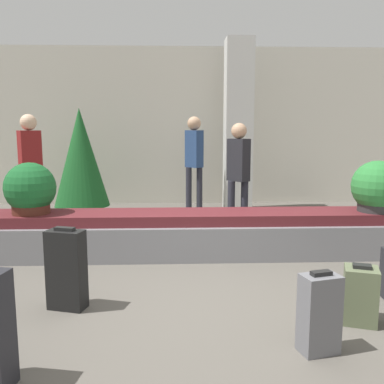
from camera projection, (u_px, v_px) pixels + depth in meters
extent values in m
plane|color=#59544C|center=(199.00, 304.00, 3.88)|extent=(18.00, 18.00, 0.00)
cube|color=beige|center=(185.00, 127.00, 8.84)|extent=(18.00, 0.06, 3.20)
cube|color=gray|center=(192.00, 238.00, 5.37)|extent=(6.32, 0.77, 0.42)
cube|color=#5B1E23|center=(192.00, 217.00, 5.32)|extent=(6.07, 0.61, 0.13)
cube|color=silver|center=(238.00, 127.00, 8.03)|extent=(0.50, 0.50, 3.20)
cube|color=#5B6647|center=(360.00, 295.00, 3.49)|extent=(0.33, 0.32, 0.46)
cube|color=black|center=(362.00, 266.00, 3.45)|extent=(0.16, 0.13, 0.03)
cube|color=black|center=(66.00, 270.00, 3.74)|extent=(0.36, 0.26, 0.71)
cube|color=black|center=(65.00, 229.00, 3.69)|extent=(0.19, 0.11, 0.03)
cube|color=slate|center=(319.00, 314.00, 3.02)|extent=(0.30, 0.24, 0.57)
cube|color=black|center=(321.00, 273.00, 2.97)|extent=(0.16, 0.10, 0.03)
cylinder|color=#2D2D2D|center=(376.00, 206.00, 5.33)|extent=(0.45, 0.45, 0.15)
sphere|color=#2D7F38|center=(378.00, 186.00, 5.30)|extent=(0.63, 0.63, 0.63)
cylinder|color=#4C2319|center=(31.00, 207.00, 5.21)|extent=(0.45, 0.45, 0.15)
sphere|color=#195B28|center=(30.00, 188.00, 5.17)|extent=(0.62, 0.62, 0.62)
cylinder|color=#282833|center=(26.00, 201.00, 6.78)|extent=(0.11, 0.11, 0.86)
cylinder|color=#282833|center=(39.00, 201.00, 6.79)|extent=(0.11, 0.11, 0.86)
cube|color=maroon|center=(30.00, 152.00, 6.67)|extent=(0.36, 0.34, 0.68)
sphere|color=beige|center=(28.00, 122.00, 6.60)|extent=(0.25, 0.25, 0.25)
cylinder|color=#282833|center=(189.00, 190.00, 7.97)|extent=(0.11, 0.11, 0.86)
cylinder|color=#282833|center=(199.00, 190.00, 7.98)|extent=(0.11, 0.11, 0.86)
cube|color=navy|center=(194.00, 149.00, 7.86)|extent=(0.34, 0.36, 0.68)
sphere|color=tan|center=(194.00, 123.00, 7.79)|extent=(0.25, 0.25, 0.25)
cylinder|color=#282833|center=(231.00, 207.00, 6.46)|extent=(0.11, 0.11, 0.79)
cylinder|color=#282833|center=(244.00, 207.00, 6.46)|extent=(0.11, 0.11, 0.79)
cube|color=#232328|center=(239.00, 160.00, 6.35)|extent=(0.34, 0.36, 0.63)
sphere|color=tan|center=(239.00, 131.00, 6.29)|extent=(0.23, 0.23, 0.23)
cylinder|color=#4C331E|center=(83.00, 210.00, 7.77)|extent=(0.16, 0.16, 0.18)
cone|color=#195623|center=(81.00, 157.00, 7.63)|extent=(0.98, 0.98, 1.75)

